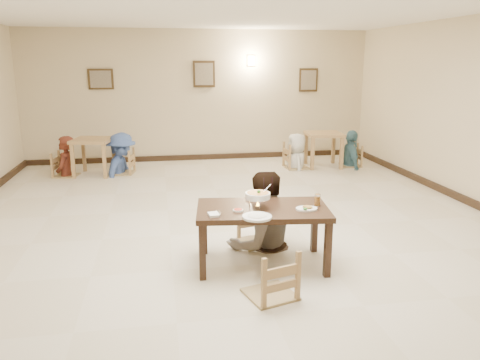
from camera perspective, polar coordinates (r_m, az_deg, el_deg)
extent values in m
plane|color=beige|center=(6.50, -0.65, -6.28)|extent=(10.00, 10.00, 0.00)
plane|color=white|center=(6.13, -0.73, 21.01)|extent=(10.00, 10.00, 0.00)
plane|color=beige|center=(11.08, -4.90, 10.16)|extent=(10.00, 0.00, 10.00)
cube|color=black|center=(11.24, -4.73, 2.81)|extent=(8.00, 0.06, 0.12)
cube|color=#332413|center=(11.04, -16.61, 11.70)|extent=(0.55, 0.03, 0.45)
cube|color=gray|center=(11.03, -16.63, 11.70)|extent=(0.45, 0.01, 0.37)
cube|color=#332413|center=(11.02, -4.41, 12.75)|extent=(0.50, 0.03, 0.60)
cube|color=gray|center=(11.01, -4.40, 12.75)|extent=(0.41, 0.01, 0.49)
cube|color=#332413|center=(11.54, 8.33, 11.97)|extent=(0.45, 0.03, 0.55)
cube|color=gray|center=(11.53, 8.36, 11.97)|extent=(0.37, 0.01, 0.45)
cube|color=#FFD88C|center=(11.18, 1.36, 14.35)|extent=(0.16, 0.05, 0.22)
cube|color=#332014|center=(5.27, 2.77, -3.68)|extent=(1.56, 1.00, 0.06)
cube|color=#332014|center=(5.04, -4.62, -8.76)|extent=(0.07, 0.07, 0.63)
cube|color=#332014|center=(5.17, 10.65, -8.34)|extent=(0.07, 0.07, 0.63)
cube|color=#332014|center=(5.69, -4.42, -5.99)|extent=(0.07, 0.07, 0.63)
cube|color=#332014|center=(5.81, 9.05, -5.70)|extent=(0.07, 0.07, 0.63)
cube|color=tan|center=(5.96, 2.23, -3.79)|extent=(0.44, 0.44, 0.05)
cube|color=tan|center=(4.65, 3.76, -9.01)|extent=(0.46, 0.46, 0.05)
imported|color=gray|center=(5.77, 2.76, 1.04)|extent=(1.08, 0.93, 1.92)
torus|color=silver|center=(5.20, 2.18, -2.22)|extent=(0.22, 0.22, 0.01)
cylinder|color=silver|center=(5.23, 2.17, -3.28)|extent=(0.06, 0.06, 0.03)
cone|color=#FFA526|center=(5.22, 2.18, -2.84)|extent=(0.03, 0.03, 0.05)
cylinder|color=white|center=(5.19, 2.19, -1.89)|extent=(0.28, 0.28, 0.06)
cylinder|color=#C8782D|center=(5.18, 2.19, -1.60)|extent=(0.24, 0.24, 0.01)
sphere|color=#2D7223|center=(5.17, 2.31, -1.44)|extent=(0.04, 0.04, 0.04)
cylinder|color=silver|center=(5.25, 3.22, -1.11)|extent=(0.13, 0.08, 0.09)
cylinder|color=silver|center=(5.28, 2.97, -2.63)|extent=(0.01, 0.01, 0.13)
cylinder|color=silver|center=(5.25, 1.15, -2.73)|extent=(0.01, 0.01, 0.13)
cylinder|color=silver|center=(5.13, 2.41, -3.16)|extent=(0.01, 0.01, 0.13)
cylinder|color=white|center=(5.55, 1.99, -2.30)|extent=(0.26, 0.26, 0.02)
ellipsoid|color=white|center=(5.55, 1.99, -2.24)|extent=(0.17, 0.14, 0.06)
cylinder|color=white|center=(4.91, 2.10, -4.52)|extent=(0.31, 0.31, 0.02)
ellipsoid|color=white|center=(4.91, 2.10, -4.43)|extent=(0.20, 0.17, 0.07)
cylinder|color=white|center=(5.23, 8.12, -3.50)|extent=(0.24, 0.24, 0.02)
sphere|color=#2D7223|center=(5.15, 7.95, -3.50)|extent=(0.04, 0.04, 0.04)
cylinder|color=white|center=(5.12, -0.24, -3.73)|extent=(0.12, 0.12, 0.02)
cylinder|color=#A91A09|center=(5.12, -0.24, -3.63)|extent=(0.09, 0.09, 0.01)
cube|color=white|center=(4.98, -3.23, -4.23)|extent=(0.12, 0.15, 0.03)
cube|color=silver|center=(5.05, -2.83, -4.00)|extent=(0.02, 0.15, 0.01)
cube|color=silver|center=(5.06, -2.53, -3.99)|extent=(0.02, 0.15, 0.01)
cylinder|color=white|center=(5.38, 9.42, -2.40)|extent=(0.07, 0.07, 0.14)
cylinder|color=#CA6C06|center=(5.38, 9.42, -2.53)|extent=(0.06, 0.06, 0.10)
cube|color=#A47F53|center=(10.01, -17.55, 4.66)|extent=(0.89, 0.89, 0.06)
cube|color=#A47F53|center=(9.89, -19.71, 2.14)|extent=(0.07, 0.07, 0.70)
cube|color=#A47F53|center=(9.68, -16.19, 2.17)|extent=(0.07, 0.07, 0.70)
cube|color=#A47F53|center=(10.47, -18.50, 2.88)|extent=(0.07, 0.07, 0.70)
cube|color=#A47F53|center=(10.28, -15.16, 2.92)|extent=(0.07, 0.07, 0.70)
cube|color=#A47F53|center=(10.50, 10.21, 5.53)|extent=(0.82, 0.82, 0.06)
cube|color=#A47F53|center=(10.18, 8.83, 3.15)|extent=(0.07, 0.07, 0.70)
cube|color=#A47F53|center=(10.35, 12.28, 3.17)|extent=(0.07, 0.07, 0.70)
cube|color=#A47F53|center=(10.79, 8.04, 3.80)|extent=(0.07, 0.07, 0.70)
cube|color=#A47F53|center=(10.95, 11.31, 3.82)|extent=(0.07, 0.07, 0.70)
cube|color=tan|center=(10.12, -20.58, 2.83)|extent=(0.44, 0.44, 0.05)
cube|color=tan|center=(10.01, -14.26, 3.26)|extent=(0.46, 0.46, 0.05)
cube|color=tan|center=(10.31, 6.92, 4.09)|extent=(0.49, 0.49, 0.05)
cube|color=tan|center=(10.72, 13.42, 3.88)|extent=(0.43, 0.43, 0.05)
imported|color=#552216|center=(10.05, -20.77, 5.02)|extent=(0.49, 0.66, 1.65)
imported|color=#4B68A9|center=(9.95, -14.41, 5.59)|extent=(0.98, 1.26, 1.72)
imported|color=silver|center=(10.26, 6.97, 5.64)|extent=(0.51, 0.76, 1.52)
imported|color=teal|center=(10.66, 13.53, 5.92)|extent=(0.48, 0.98, 1.62)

